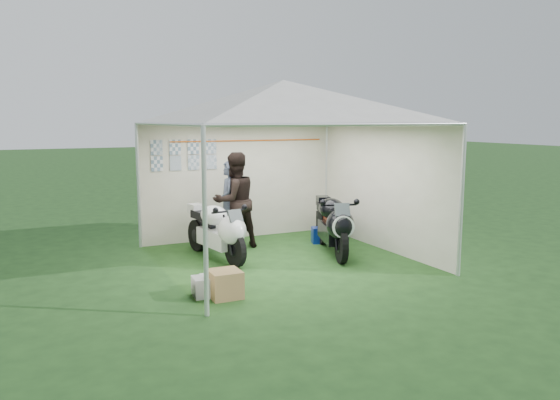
# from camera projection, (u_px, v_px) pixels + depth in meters

# --- Properties ---
(ground) EXTENTS (80.00, 80.00, 0.00)m
(ground) POSITION_uv_depth(u_px,v_px,m) (283.00, 260.00, 9.27)
(ground) COLOR #1D4018
(ground) RESTS_ON ground
(canopy_tent) EXTENTS (5.66, 5.66, 3.00)m
(canopy_tent) POSITION_uv_depth(u_px,v_px,m) (283.00, 107.00, 8.92)
(canopy_tent) COLOR silver
(canopy_tent) RESTS_ON ground
(motorcycle_white) EXTENTS (0.61, 1.90, 0.94)m
(motorcycle_white) POSITION_uv_depth(u_px,v_px,m) (218.00, 229.00, 9.22)
(motorcycle_white) COLOR black
(motorcycle_white) RESTS_ON ground
(motorcycle_black) EXTENTS (0.92, 1.99, 1.01)m
(motorcycle_black) POSITION_uv_depth(u_px,v_px,m) (333.00, 223.00, 9.56)
(motorcycle_black) COLOR black
(motorcycle_black) RESTS_ON ground
(paddock_stand) EXTENTS (0.47, 0.37, 0.30)m
(paddock_stand) POSITION_uv_depth(u_px,v_px,m) (322.00, 235.00, 10.54)
(paddock_stand) COLOR #102FB8
(paddock_stand) RESTS_ON ground
(person_dark_jacket) EXTENTS (0.98, 0.82, 1.78)m
(person_dark_jacket) POSITION_uv_depth(u_px,v_px,m) (235.00, 201.00, 9.99)
(person_dark_jacket) COLOR black
(person_dark_jacket) RESTS_ON ground
(person_blue_jacket) EXTENTS (0.58, 0.69, 1.61)m
(person_blue_jacket) POSITION_uv_depth(u_px,v_px,m) (229.00, 204.00, 10.19)
(person_blue_jacket) COLOR #515B73
(person_blue_jacket) RESTS_ON ground
(equipment_box) EXTENTS (0.58, 0.50, 0.51)m
(equipment_box) POSITION_uv_depth(u_px,v_px,m) (331.00, 224.00, 11.10)
(equipment_box) COLOR black
(equipment_box) RESTS_ON ground
(crate_0) EXTENTS (0.43, 0.34, 0.27)m
(crate_0) POSITION_uv_depth(u_px,v_px,m) (208.00, 286.00, 7.37)
(crate_0) COLOR #B0B4B9
(crate_0) RESTS_ON ground
(crate_1) EXTENTS (0.42, 0.42, 0.37)m
(crate_1) POSITION_uv_depth(u_px,v_px,m) (225.00, 284.00, 7.30)
(crate_1) COLOR olive
(crate_1) RESTS_ON ground
(crate_2) EXTENTS (0.30, 0.26, 0.21)m
(crate_2) POSITION_uv_depth(u_px,v_px,m) (212.00, 281.00, 7.68)
(crate_2) COLOR #B2B5BB
(crate_2) RESTS_ON ground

